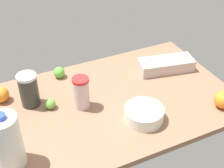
# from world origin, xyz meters

# --- Properties ---
(countertop) EXTENTS (1.20, 0.76, 0.03)m
(countertop) POSITION_xyz_m (0.00, 0.00, 0.01)
(countertop) COLOR #90664D
(countertop) RESTS_ON ground
(mixing_bowl) EXTENTS (0.18, 0.18, 0.06)m
(mixing_bowl) POSITION_xyz_m (0.07, -0.18, 0.06)
(mixing_bowl) COLOR silver
(mixing_bowl) RESTS_ON countertop
(egg_carton) EXTENTS (0.32, 0.18, 0.06)m
(egg_carton) POSITION_xyz_m (0.39, 0.12, 0.06)
(egg_carton) COLOR beige
(egg_carton) RESTS_ON countertop
(tumbler_cup) EXTENTS (0.08, 0.08, 0.16)m
(tumbler_cup) POSITION_xyz_m (-0.15, 0.02, 0.11)
(tumbler_cup) COLOR beige
(tumbler_cup) RESTS_ON countertop
(shaker_bottle) EXTENTS (0.09, 0.09, 0.17)m
(shaker_bottle) POSITION_xyz_m (-0.37, 0.14, 0.11)
(shaker_bottle) COLOR #2F322F
(shaker_bottle) RESTS_ON countertop
(milk_jug) EXTENTS (0.11, 0.11, 0.25)m
(milk_jug) POSITION_xyz_m (-0.52, -0.18, 0.15)
(milk_jug) COLOR white
(milk_jug) RESTS_ON countertop
(lime_loose) EXTENTS (0.05, 0.05, 0.05)m
(lime_loose) POSITION_xyz_m (-0.29, 0.07, 0.06)
(lime_loose) COLOR #66AF42
(lime_loose) RESTS_ON countertop
(orange_by_jug) EXTENTS (0.08, 0.08, 0.08)m
(orange_by_jug) POSITION_xyz_m (-0.49, 0.23, 0.07)
(orange_by_jug) COLOR orange
(orange_by_jug) RESTS_ON countertop
(lime_beside_bowl) EXTENTS (0.06, 0.06, 0.06)m
(lime_beside_bowl) POSITION_xyz_m (-0.17, 0.30, 0.06)
(lime_beside_bowl) COLOR #63B840
(lime_beside_bowl) RESTS_ON countertop
(orange_far_back) EXTENTS (0.08, 0.08, 0.08)m
(orange_far_back) POSITION_xyz_m (0.46, -0.27, 0.07)
(orange_far_back) COLOR orange
(orange_far_back) RESTS_ON countertop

